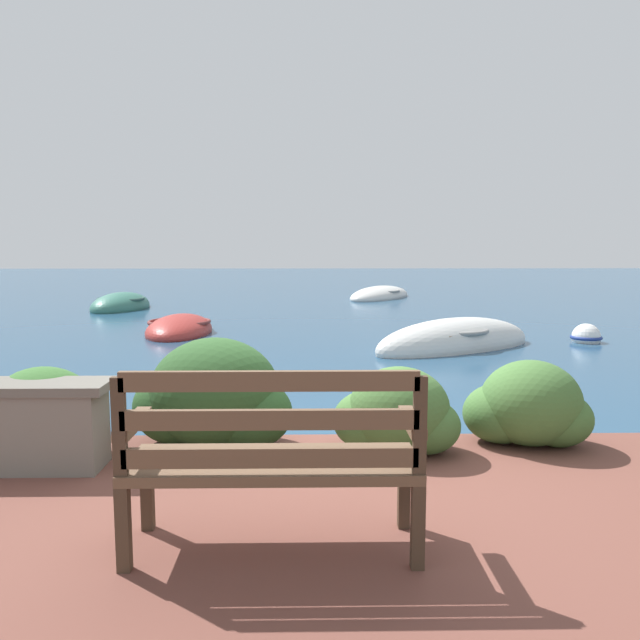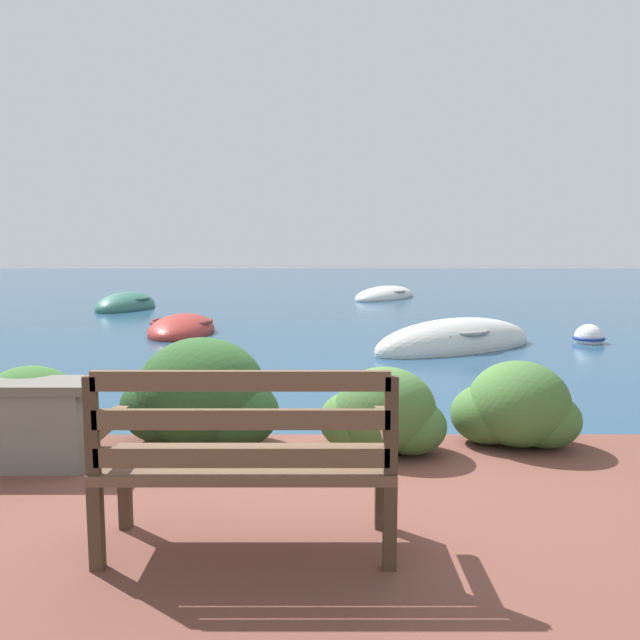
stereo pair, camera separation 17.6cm
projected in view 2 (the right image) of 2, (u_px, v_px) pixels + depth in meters
The scene contains 11 objects.
ground_plane at pixel (305, 461), 4.91m from camera, with size 80.00×80.00×0.00m.
park_bench at pixel (246, 455), 2.96m from camera, with size 1.41×0.48×0.93m.
hedge_clump_left at pixel (29, 416), 4.39m from camera, with size 0.93×0.67×0.64m.
hedge_clump_centre at pixel (199, 399), 4.58m from camera, with size 1.19×0.86×0.81m.
hedge_clump_right at pixel (383, 415), 4.45m from camera, with size 0.91×0.65×0.62m.
hedge_clump_far_right at pixel (516, 409), 4.59m from camera, with size 0.93×0.67×0.63m.
rowboat_nearest at pixel (455, 344), 10.20m from camera, with size 3.29×2.57×0.88m.
rowboat_mid at pixel (181, 330), 12.08m from camera, with size 1.21×2.39×0.62m.
rowboat_far at pixel (126, 306), 16.57m from camera, with size 1.57×2.61×0.78m.
rowboat_outer at pixel (385, 296), 19.85m from camera, with size 2.82×3.46×0.68m.
mooring_buoy at pixel (588, 338), 10.82m from camera, with size 0.54×0.54×0.49m.
Camera 2 is at (0.12, -4.74, 1.70)m, focal length 35.00 mm.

